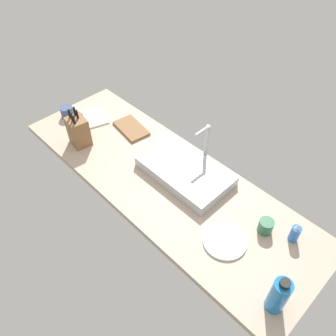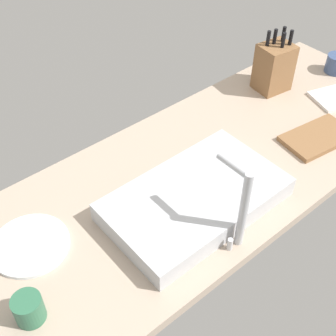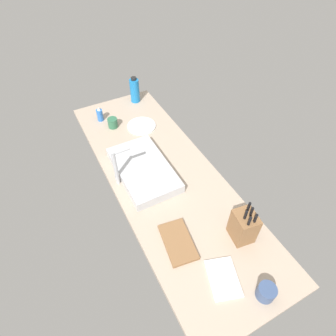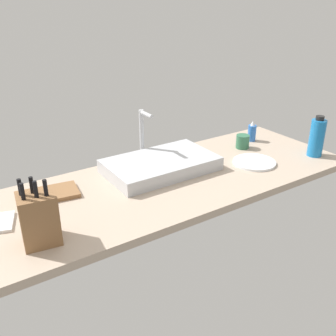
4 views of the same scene
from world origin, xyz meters
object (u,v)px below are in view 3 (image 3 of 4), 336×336
object	(u,v)px
knife_block	(243,226)
ceramic_cup	(266,292)
dish_towel	(223,278)
soap_bottle	(100,115)
sink_basin	(143,170)
coffee_mug	(113,123)
water_bottle	(135,90)
dinner_plate	(142,126)
faucet	(117,165)
cutting_board	(178,242)

from	to	relation	value
knife_block	ceramic_cup	distance (cm)	32.22
dish_towel	soap_bottle	bearing A→B (deg)	4.61
sink_basin	dish_towel	distance (cm)	81.82
dish_towel	coffee_mug	distance (cm)	136.66
knife_block	coffee_mug	size ratio (longest dim) A/B	3.25
soap_bottle	water_bottle	world-z (taller)	water_bottle
dinner_plate	water_bottle	bearing A→B (deg)	-16.06
knife_block	ceramic_cup	world-z (taller)	knife_block
sink_basin	coffee_mug	distance (cm)	54.89
faucet	soap_bottle	xyz separation A→B (cm)	(67.62, -10.05, -10.01)
faucet	coffee_mug	size ratio (longest dim) A/B	3.52
dinner_plate	dish_towel	distance (cm)	127.26
knife_block	soap_bottle	world-z (taller)	knife_block
sink_basin	coffee_mug	size ratio (longest dim) A/B	7.04
ceramic_cup	dish_towel	bearing A→B (deg)	39.60
faucet	knife_block	bearing A→B (deg)	-146.50
soap_bottle	dish_towel	world-z (taller)	soap_bottle
faucet	dinner_plate	size ratio (longest dim) A/B	1.22
cutting_board	coffee_mug	size ratio (longest dim) A/B	3.34
faucet	dinner_plate	world-z (taller)	faucet
knife_block	dinner_plate	xyz separation A→B (cm)	(111.55, 8.81, -9.05)
cutting_board	dinner_plate	xyz separation A→B (cm)	(99.43, -23.17, -0.30)
coffee_mug	cutting_board	bearing A→B (deg)	178.03
sink_basin	cutting_board	size ratio (longest dim) A/B	2.11
cutting_board	water_bottle	distance (cm)	138.33
sink_basin	faucet	size ratio (longest dim) A/B	2.00
dinner_plate	dish_towel	size ratio (longest dim) A/B	1.08
faucet	ceramic_cup	distance (cm)	103.44
water_bottle	dinner_plate	bearing A→B (deg)	163.94
knife_block	sink_basin	bearing A→B (deg)	30.59
cutting_board	ceramic_cup	xyz separation A→B (cm)	(-42.40, -22.66, 2.85)
dish_towel	ceramic_cup	world-z (taller)	ceramic_cup
soap_bottle	cutting_board	bearing A→B (deg)	-179.07
ceramic_cup	knife_block	bearing A→B (deg)	-17.12
knife_block	soap_bottle	size ratio (longest dim) A/B	2.01
cutting_board	soap_bottle	bearing A→B (deg)	0.93
ceramic_cup	coffee_mug	bearing A→B (deg)	7.10
water_bottle	ceramic_cup	world-z (taller)	water_bottle
sink_basin	soap_bottle	xyz separation A→B (cm)	(67.55, 6.55, 1.97)
sink_basin	knife_block	size ratio (longest dim) A/B	2.17
faucet	knife_block	world-z (taller)	faucet
soap_bottle	knife_block	bearing A→B (deg)	-165.79
water_bottle	faucet	bearing A→B (deg)	150.43
knife_block	soap_bottle	distance (cm)	138.42
knife_block	dinner_plate	distance (cm)	112.27
sink_basin	faucet	world-z (taller)	faucet
cutting_board	soap_bottle	size ratio (longest dim) A/B	2.07
dinner_plate	ceramic_cup	world-z (taller)	ceramic_cup
knife_block	cutting_board	world-z (taller)	knife_block
dish_towel	coffee_mug	size ratio (longest dim) A/B	2.67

